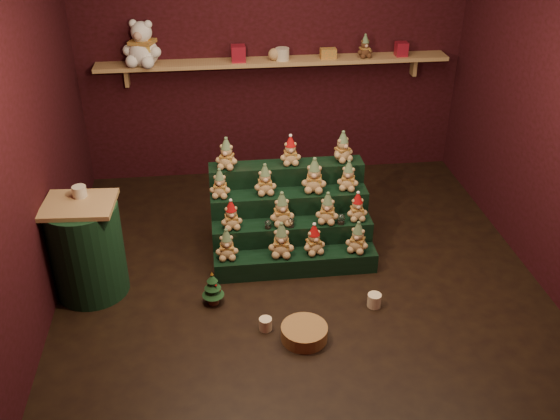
{
  "coord_description": "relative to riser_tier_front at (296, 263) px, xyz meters",
  "views": [
    {
      "loc": [
        -0.67,
        -4.34,
        3.19
      ],
      "look_at": [
        -0.13,
        0.25,
        0.49
      ],
      "focal_mm": 40.0,
      "sensor_mm": 36.0,
      "label": 1
    }
  ],
  "objects": [
    {
      "name": "snow_globe_a",
      "position": [
        -0.22,
        0.16,
        0.31
      ],
      "size": [
        0.06,
        0.06,
        0.08
      ],
      "color": "black",
      "rests_on": "riser_tier_midfront"
    },
    {
      "name": "teddy_3",
      "position": [
        0.53,
        -0.0,
        0.23
      ],
      "size": [
        0.26,
        0.25,
        0.28
      ],
      "primitive_type": null,
      "rotation": [
        0.0,
        0.0,
        -0.5
      ],
      "color": "tan",
      "rests_on": "riser_tier_front"
    },
    {
      "name": "wicker_basket",
      "position": [
        -0.05,
        -0.86,
        -0.04
      ],
      "size": [
        0.44,
        0.44,
        0.11
      ],
      "primitive_type": "cylinder",
      "rotation": [
        0.0,
        0.0,
        0.33
      ],
      "color": "#A27841",
      "rests_on": "ground"
    },
    {
      "name": "teddy_7",
      "position": [
        0.57,
        0.22,
        0.4
      ],
      "size": [
        0.18,
        0.17,
        0.25
      ],
      "primitive_type": null,
      "rotation": [
        0.0,
        0.0,
        0.02
      ],
      "color": "tan",
      "rests_on": "riser_tier_midfront"
    },
    {
      "name": "teddy_8",
      "position": [
        -0.61,
        0.45,
        0.58
      ],
      "size": [
        0.21,
        0.19,
        0.26
      ],
      "primitive_type": null,
      "rotation": [
        0.0,
        0.0,
        -0.18
      ],
      "color": "tan",
      "rests_on": "riser_tier_midback"
    },
    {
      "name": "teddy_9",
      "position": [
        -0.21,
        0.46,
        0.59
      ],
      "size": [
        0.2,
        0.19,
        0.27
      ],
      "primitive_type": null,
      "rotation": [
        0.0,
        0.0,
        0.04
      ],
      "color": "tan",
      "rests_on": "riser_tier_midback"
    },
    {
      "name": "right_wall",
      "position": [
        2.07,
        -0.02,
        1.31
      ],
      "size": [
        0.1,
        4.0,
        2.8
      ],
      "primitive_type": "cube",
      "color": "black",
      "rests_on": "ground"
    },
    {
      "name": "teddy_11",
      "position": [
        0.53,
        0.45,
        0.58
      ],
      "size": [
        0.24,
        0.23,
        0.27
      ],
      "primitive_type": null,
      "rotation": [
        0.0,
        0.0,
        -0.34
      ],
      "color": "tan",
      "rests_on": "riser_tier_midback"
    },
    {
      "name": "mini_christmas_tree",
      "position": [
        -0.72,
        -0.35,
        0.06
      ],
      "size": [
        0.18,
        0.18,
        0.3
      ],
      "rotation": [
        0.0,
        0.0,
        -0.05
      ],
      "color": "#4C2A1B",
      "rests_on": "ground"
    },
    {
      "name": "scarf_gift_box",
      "position": [
        0.58,
        1.83,
        1.28
      ],
      "size": [
        0.16,
        0.1,
        0.1
      ],
      "primitive_type": "cube",
      "color": "orange",
      "rests_on": "back_shelf"
    },
    {
      "name": "snow_globe_b",
      "position": [
        -0.02,
        0.16,
        0.31
      ],
      "size": [
        0.06,
        0.06,
        0.08
      ],
      "color": "black",
      "rests_on": "riser_tier_midfront"
    },
    {
      "name": "teddy_6",
      "position": [
        0.3,
        0.2,
        0.41
      ],
      "size": [
        0.24,
        0.23,
        0.28
      ],
      "primitive_type": null,
      "rotation": [
        0.0,
        0.0,
        -0.3
      ],
      "color": "tan",
      "rests_on": "riser_tier_midfront"
    },
    {
      "name": "gift_tin_red_a",
      "position": [
        -0.34,
        1.83,
        1.31
      ],
      "size": [
        0.14,
        0.14,
        0.16
      ],
      "primitive_type": "cube",
      "color": "maroon",
      "rests_on": "back_shelf"
    },
    {
      "name": "riser_tier_midback",
      "position": [
        0.0,
        0.44,
        0.18
      ],
      "size": [
        1.4,
        0.22,
        0.54
      ],
      "primitive_type": "cube",
      "color": "black",
      "rests_on": "ground"
    },
    {
      "name": "riser_tier_front",
      "position": [
        0.0,
        0.0,
        0.0
      ],
      "size": [
        1.4,
        0.22,
        0.18
      ],
      "primitive_type": "cube",
      "color": "black",
      "rests_on": "ground"
    },
    {
      "name": "teddy_12",
      "position": [
        -0.53,
        0.64,
        0.77
      ],
      "size": [
        0.24,
        0.23,
        0.28
      ],
      "primitive_type": null,
      "rotation": [
        0.0,
        0.0,
        -0.31
      ],
      "color": "tan",
      "rests_on": "riser_tier_back"
    },
    {
      "name": "teddy_4",
      "position": [
        -0.53,
        0.2,
        0.4
      ],
      "size": [
        0.2,
        0.18,
        0.26
      ],
      "primitive_type": null,
      "rotation": [
        0.0,
        0.0,
        0.09
      ],
      "color": "tan",
      "rests_on": "riser_tier_midfront"
    },
    {
      "name": "teddy_0",
      "position": [
        -0.58,
        0.02,
        0.23
      ],
      "size": [
        0.19,
        0.17,
        0.27
      ],
      "primitive_type": null,
      "rotation": [
        0.0,
        0.0,
        0.0
      ],
      "color": "tan",
      "rests_on": "riser_tier_front"
    },
    {
      "name": "teddy_2",
      "position": [
        0.16,
        0.01,
        0.22
      ],
      "size": [
        0.23,
        0.22,
        0.27
      ],
      "primitive_type": null,
      "rotation": [
        0.0,
        0.0,
        0.27
      ],
      "color": "tan",
      "rests_on": "riser_tier_front"
    },
    {
      "name": "teddy_14",
      "position": [
        0.51,
        0.67,
        0.77
      ],
      "size": [
        0.25,
        0.25,
        0.27
      ],
      "primitive_type": null,
      "rotation": [
        0.0,
        0.0,
        0.47
      ],
      "color": "tan",
      "rests_on": "riser_tier_back"
    },
    {
      "name": "ground",
      "position": [
        0.02,
        -0.02,
        -0.09
      ],
      "size": [
        4.0,
        4.0,
        0.0
      ],
      "primitive_type": "plane",
      "color": "black",
      "rests_on": "ground"
    },
    {
      "name": "teddy_1",
      "position": [
        -0.12,
        0.01,
        0.24
      ],
      "size": [
        0.25,
        0.23,
        0.31
      ],
      "primitive_type": null,
      "rotation": [
        0.0,
        0.0,
        -0.16
      ],
      "color": "tan",
      "rests_on": "riser_tier_front"
    },
    {
      "name": "brown_bear",
      "position": [
        0.95,
        1.82,
        1.34
      ],
      "size": [
        0.19,
        0.18,
        0.23
      ],
      "primitive_type": null,
      "rotation": [
        0.0,
        0.0,
        0.2
      ],
      "color": "#4D3019",
      "rests_on": "back_shelf"
    },
    {
      "name": "front_wall",
      "position": [
        0.02,
        -2.07,
        1.31
      ],
      "size": [
        4.0,
        0.1,
        2.8
      ],
      "primitive_type": "cube",
      "color": "black",
      "rests_on": "ground"
    },
    {
      "name": "mug_right",
      "position": [
        0.56,
        -0.54,
        -0.03
      ],
      "size": [
        0.11,
        0.11,
        0.11
      ],
      "primitive_type": "cylinder",
      "color": "beige",
      "rests_on": "ground"
    },
    {
      "name": "snow_globe_c",
      "position": [
        0.42,
        0.16,
        0.32
      ],
      "size": [
        0.07,
        0.07,
        0.09
      ],
      "color": "black",
      "rests_on": "riser_tier_midfront"
    },
    {
      "name": "back_shelf",
      "position": [
        0.02,
        1.85,
        1.2
      ],
      "size": [
        3.6,
        0.26,
        0.24
      ],
      "color": "#A78953",
      "rests_on": "ground"
    },
    {
      "name": "riser_tier_back",
      "position": [
        0.0,
        0.66,
        0.27
      ],
      "size": [
        1.4,
        0.22,
        0.72
      ],
      "primitive_type": "cube",
      "color": "black",
      "rests_on": "ground"
    },
    {
      "name": "teddy_13",
      "position": [
        0.04,
        0.66,
        0.76
      ],
      "size": [
        0.19,
        0.17,
        0.26
      ],
      "primitive_type": null,
      "rotation": [
        0.0,
        0.0,
        0.0
      ],
      "color": "tan",
      "rests_on": "riser_tier_back"
    },
    {
      "name": "white_bear",
      "position": [
        -1.27,
        1.82,
        1.51
      ],
      "size": [
        0.49,
        0.46,
        0.55
      ],
      "primitive_type": null,
      "rotation": [
        0.0,
        0.0,
        -0.32
      ],
      "color": "white",
      "rests_on": "back_shelf"
    },
    {
      "name": "gift_tin_cream",
      "position": [
        0.1,
        1.83,
        1.29
      ],
      "size": [
        0.14,
        0.14,
        0.12
      ],
      "primitive_type": "cylinder",
      "color": "beige",
      "rests_on": "back_shelf"
    },
    {
      "name": "mug_left",
      "position": [
        -0.33,
        -0.72,
        -0.04
      ],
      "size": [
        0.1,
        0.1,
        0.1
      ],
      "primitive_type": "cylinder",
      "color": "beige",
      "rests_on": "ground"
    },
    {
      "name": "side_table",
      "position": [
        -1.7,
        -0.06,
        0.32
      ],
      "size": [
        0.58,
        0.58,
        0.83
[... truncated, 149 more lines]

